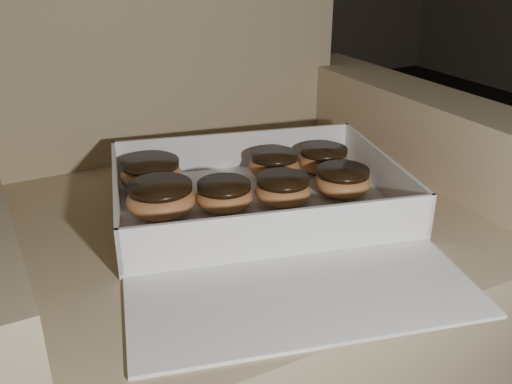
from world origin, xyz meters
The scene contains 14 objects.
floor centered at (0.00, 0.00, 0.00)m, with size 4.50×4.50×0.00m, color black.
armchair centered at (-0.38, 0.16, 0.30)m, with size 0.92×0.77×0.96m.
bakery_box centered at (-0.36, 0.04, 0.44)m, with size 0.55×0.61×0.07m.
donut_a centered at (-0.21, 0.05, 0.46)m, with size 0.09×0.09×0.05m.
donut_b centered at (-0.50, 0.12, 0.46)m, with size 0.11×0.11×0.05m.
donut_c centered at (-0.48, 0.22, 0.46)m, with size 0.10×0.10×0.05m.
donut_d centered at (-0.41, 0.09, 0.46)m, with size 0.09×0.09×0.05m.
donut_e centered at (-0.27, 0.17, 0.46)m, with size 0.09×0.09×0.05m.
donut_f centered at (-0.31, 0.07, 0.46)m, with size 0.09×0.09×0.05m.
donut_g centered at (-0.18, 0.15, 0.46)m, with size 0.09×0.09×0.05m.
crumb_a centered at (-0.49, -0.02, 0.44)m, with size 0.01×0.01×0.00m, color black.
crumb_b centered at (-0.19, -0.05, 0.44)m, with size 0.01×0.01×0.00m, color black.
crumb_c centered at (-0.36, 0.02, 0.44)m, with size 0.01×0.01×0.00m, color black.
crumb_d centered at (-0.50, -0.03, 0.44)m, with size 0.01×0.01×0.00m, color black.
Camera 1 is at (-0.74, -0.65, 0.84)m, focal length 40.00 mm.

